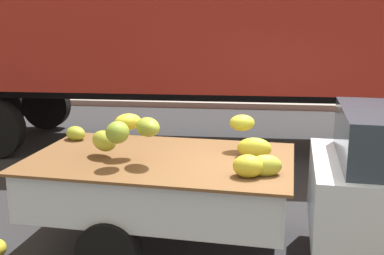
{
  "coord_description": "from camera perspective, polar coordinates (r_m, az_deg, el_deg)",
  "views": [
    {
      "loc": [
        -0.57,
        -4.87,
        2.6
      ],
      "look_at": [
        -1.21,
        0.65,
        1.29
      ],
      "focal_mm": 44.98,
      "sensor_mm": 36.0,
      "label": 1
    }
  ],
  "objects": [
    {
      "name": "pickup_truck",
      "position": [
        5.19,
        18.31,
        -6.83
      ],
      "size": [
        5.17,
        2.16,
        1.7
      ],
      "rotation": [
        0.0,
        0.0,
        -0.09
      ],
      "color": "silver",
      "rests_on": "ground"
    },
    {
      "name": "semi_trailer",
      "position": [
        9.48,
        -0.08,
        12.85
      ],
      "size": [
        12.03,
        2.75,
        3.95
      ],
      "rotation": [
        0.0,
        0.0,
        0.01
      ],
      "color": "maroon",
      "rests_on": "ground"
    },
    {
      "name": "curb_strip",
      "position": [
        14.06,
        8.87,
        2.72
      ],
      "size": [
        80.0,
        0.8,
        0.16
      ],
      "primitive_type": "cube",
      "color": "gray",
      "rests_on": "ground"
    }
  ]
}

